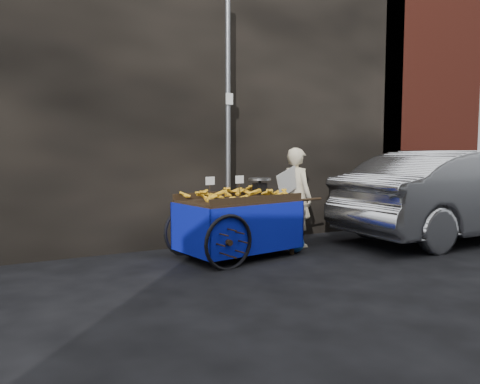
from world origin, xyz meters
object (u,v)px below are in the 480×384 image
plastic_bag (295,244)px  parked_car (460,195)px  banana_cart (235,206)px  vendor (297,197)px

plastic_bag → parked_car: parked_car is taller
banana_cart → plastic_bag: bearing=-20.8°
vendor → banana_cart: bearing=87.4°
banana_cart → vendor: size_ratio=1.48×
banana_cart → vendor: vendor is taller
plastic_bag → banana_cart: bearing=168.1°
banana_cart → plastic_bag: (0.94, -0.20, -0.63)m
banana_cart → vendor: bearing=0.6°
vendor → plastic_bag: size_ratio=5.27×
parked_car → vendor: bearing=75.6°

